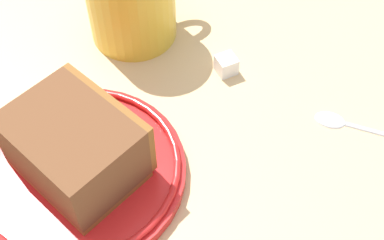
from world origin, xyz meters
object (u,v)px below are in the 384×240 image
cake_slice (76,146)px  sugar_cube (226,65)px  small_plate (80,170)px  teaspoon (352,124)px

cake_slice → sugar_cube: (1.65, 18.32, -3.37)cm
sugar_cube → small_plate: bearing=-95.1°
cake_slice → teaspoon: (15.32, 20.77, -4.00)cm
teaspoon → sugar_cube: (-13.67, -2.44, 0.64)cm
teaspoon → sugar_cube: bearing=-169.9°
small_plate → cake_slice: bearing=88.8°
cake_slice → sugar_cube: size_ratio=5.44×
teaspoon → sugar_cube: sugar_cube is taller
sugar_cube → cake_slice: bearing=-95.1°
sugar_cube → teaspoon: bearing=10.1°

